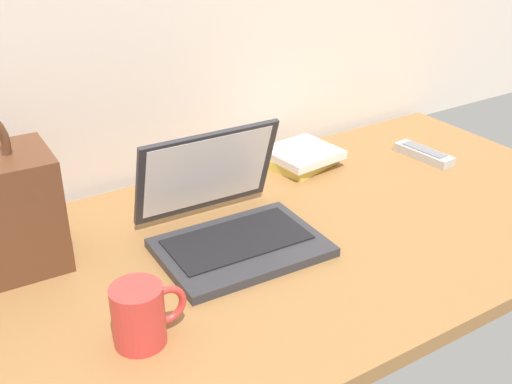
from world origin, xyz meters
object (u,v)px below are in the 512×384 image
laptop (229,220)px  coffee_mug (140,314)px  remote_control_near (424,154)px  book_stack (302,157)px

laptop → coffee_mug: bearing=-144.9°
coffee_mug → remote_control_near: coffee_mug is taller
laptop → remote_control_near: 0.63m
coffee_mug → remote_control_near: bearing=16.7°
remote_control_near → book_stack: 0.32m
remote_control_near → book_stack: book_stack is taller
laptop → book_stack: bearing=32.0°
laptop → book_stack: size_ratio=1.80×
laptop → coffee_mug: (-0.27, -0.19, 0.01)m
remote_control_near → book_stack: (-0.29, 0.13, 0.01)m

